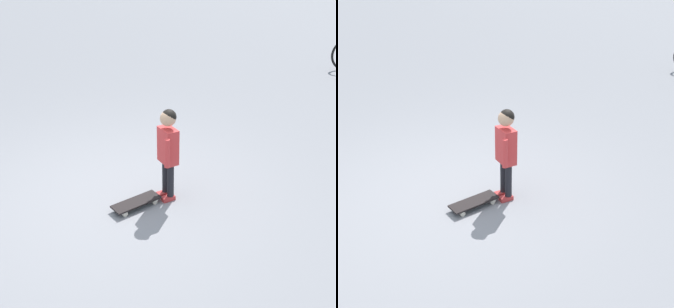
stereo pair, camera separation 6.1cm
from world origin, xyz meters
TOP-DOWN VIEW (x-y plane):
  - ground_plane at (0.00, 0.00)m, footprint 50.00×50.00m
  - child_person at (-0.55, -0.45)m, footprint 0.29×0.32m
  - skateboard at (-0.40, -0.07)m, footprint 0.32×0.58m

SIDE VIEW (x-z plane):
  - ground_plane at x=0.00m, z-range 0.00..0.00m
  - skateboard at x=-0.40m, z-range 0.02..0.10m
  - child_person at x=-0.55m, z-range 0.13..1.19m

